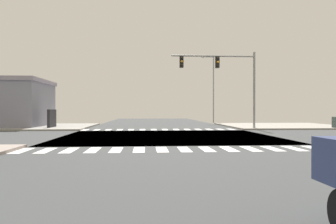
% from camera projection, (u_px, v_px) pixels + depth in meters
% --- Properties ---
extents(ground, '(90.00, 90.00, 0.05)m').
position_uv_depth(ground, '(168.00, 137.00, 21.62)').
color(ground, '#393C3D').
extents(sidewalk_corner_ne, '(12.00, 12.00, 0.14)m').
position_uv_depth(sidewalk_corner_ne, '(282.00, 126.00, 34.49)').
color(sidewalk_corner_ne, gray).
rests_on(sidewalk_corner_ne, ground).
extents(sidewalk_corner_nw, '(12.00, 12.00, 0.14)m').
position_uv_depth(sidewalk_corner_nw, '(31.00, 127.00, 32.70)').
color(sidewalk_corner_nw, gray).
rests_on(sidewalk_corner_nw, ground).
extents(crosswalk_near, '(13.50, 2.00, 0.01)m').
position_uv_depth(crosswalk_near, '(173.00, 149.00, 14.32)').
color(crosswalk_near, silver).
rests_on(crosswalk_near, ground).
extents(crosswalk_far, '(13.50, 2.00, 0.01)m').
position_uv_depth(crosswalk_far, '(159.00, 130.00, 28.89)').
color(crosswalk_far, silver).
rests_on(crosswalk_far, ground).
extents(traffic_signal_mast, '(7.56, 0.55, 6.95)m').
position_uv_depth(traffic_signal_mast, '(223.00, 72.00, 28.86)').
color(traffic_signal_mast, gray).
rests_on(traffic_signal_mast, ground).
extents(street_lamp, '(1.78, 0.32, 9.02)m').
position_uv_depth(street_lamp, '(212.00, 84.00, 43.80)').
color(street_lamp, gray).
rests_on(street_lamp, ground).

